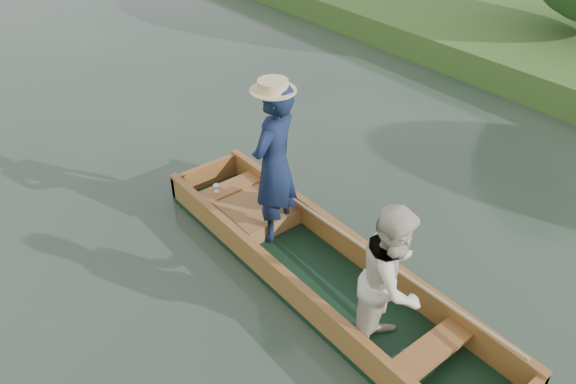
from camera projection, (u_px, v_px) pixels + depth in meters
ground at (320, 281)px, 6.58m from camera, size 120.00×120.00×0.00m
punt at (322, 235)px, 6.16m from camera, size 1.20×5.00×2.15m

